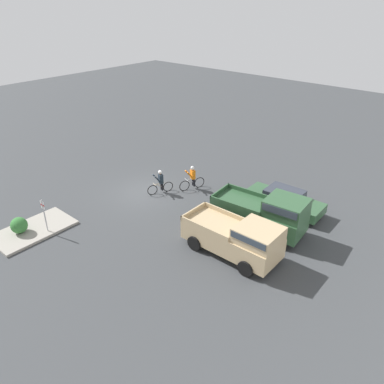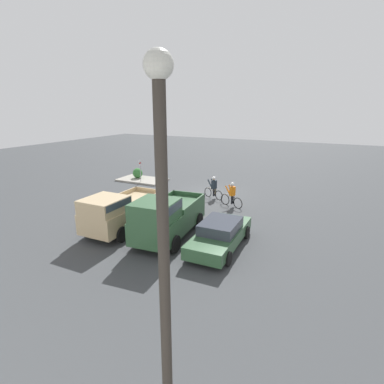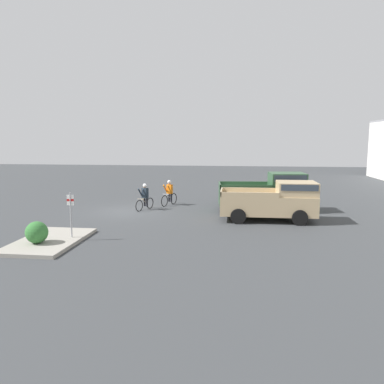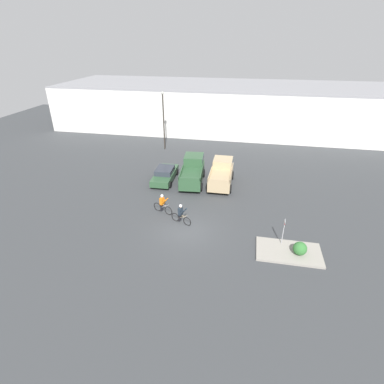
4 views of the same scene
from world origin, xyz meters
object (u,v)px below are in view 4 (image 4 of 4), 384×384
object	(u,v)px
sedan_0	(165,174)
cyclist_1	(162,204)
lamppost	(163,117)
pickup_truck_0	(193,170)
pickup_truck_1	(222,173)
shrub	(300,248)
fire_lane_sign	(284,229)
cyclist_0	(181,214)

from	to	relation	value
sedan_0	cyclist_1	distance (m)	6.22
lamppost	pickup_truck_0	bearing A→B (deg)	-58.69
pickup_truck_1	shrub	xyz separation A→B (m)	(6.22, -10.04, -0.51)
pickup_truck_0	pickup_truck_1	world-z (taller)	pickup_truck_0
fire_lane_sign	shrub	xyz separation A→B (m)	(1.06, -0.99, -0.68)
sedan_0	cyclist_0	distance (m)	7.97
sedan_0	cyclist_0	xyz separation A→B (m)	(3.32, -7.24, 0.13)
pickup_truck_1	cyclist_1	xyz separation A→B (m)	(-4.09, -6.48, -0.26)
cyclist_1	fire_lane_sign	xyz separation A→B (m)	(9.26, -2.57, 0.44)
shrub	cyclist_0	bearing A→B (deg)	164.56
shrub	sedan_0	bearing A→B (deg)	140.94
lamppost	shrub	bearing A→B (deg)	-52.44
pickup_truck_0	cyclist_0	world-z (taller)	pickup_truck_0
cyclist_0	cyclist_1	bearing A→B (deg)	146.20
pickup_truck_0	cyclist_1	distance (m)	6.50
shrub	pickup_truck_0	bearing A→B (deg)	132.38
fire_lane_sign	sedan_0	bearing A→B (deg)	141.38
sedan_0	cyclist_1	world-z (taller)	cyclist_1
pickup_truck_1	lamppost	distance (m)	12.38
pickup_truck_0	shrub	bearing A→B (deg)	-47.62
pickup_truck_1	lamppost	size ratio (longest dim) A/B	0.71
fire_lane_sign	shrub	distance (m)	1.60
cyclist_0	fire_lane_sign	xyz separation A→B (m)	(7.45, -1.36, 0.47)
fire_lane_sign	shrub	size ratio (longest dim) A/B	2.34
pickup_truck_1	fire_lane_sign	xyz separation A→B (m)	(5.16, -9.04, 0.17)
cyclist_1	lamppost	size ratio (longest dim) A/B	0.25
cyclist_1	shrub	world-z (taller)	cyclist_1
pickup_truck_0	lamppost	size ratio (longest dim) A/B	0.74
cyclist_1	fire_lane_sign	world-z (taller)	fire_lane_sign
pickup_truck_0	fire_lane_sign	bearing A→B (deg)	-48.15
cyclist_1	fire_lane_sign	size ratio (longest dim) A/B	0.84
pickup_truck_1	shrub	bearing A→B (deg)	-58.21
cyclist_0	sedan_0	bearing A→B (deg)	114.60
pickup_truck_1	cyclist_1	bearing A→B (deg)	-122.28
cyclist_1	shrub	bearing A→B (deg)	-19.05
pickup_truck_1	shrub	size ratio (longest dim) A/B	5.59
lamppost	cyclist_0	bearing A→B (deg)	-70.13
cyclist_1	sedan_0	bearing A→B (deg)	104.02
shrub	pickup_truck_1	bearing A→B (deg)	121.79
sedan_0	cyclist_0	size ratio (longest dim) A/B	2.79
shrub	cyclist_1	bearing A→B (deg)	160.95
fire_lane_sign	shrub	world-z (taller)	fire_lane_sign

